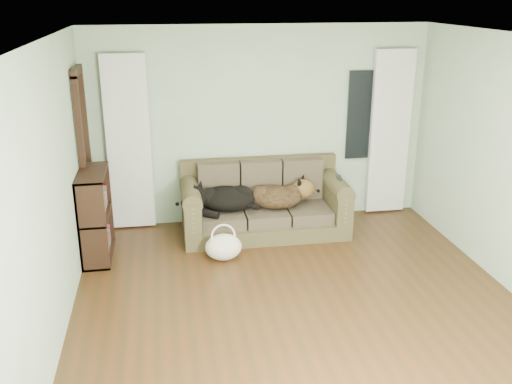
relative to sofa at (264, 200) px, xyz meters
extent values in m
plane|color=#3A2612|center=(0.02, -1.97, -0.45)|extent=(5.00, 5.00, 0.00)
plane|color=white|center=(0.02, -1.97, 2.15)|extent=(5.00, 5.00, 0.00)
cube|color=#AEC4A8|center=(0.02, 0.53, 0.85)|extent=(4.50, 0.04, 2.60)
cube|color=#AEC4A8|center=(-2.23, -1.97, 0.85)|extent=(0.04, 5.00, 2.60)
cube|color=silver|center=(-1.68, 0.45, 0.70)|extent=(0.55, 0.08, 2.25)
cube|color=silver|center=(1.82, 0.45, 0.70)|extent=(0.55, 0.08, 2.25)
cube|color=black|center=(1.47, 0.50, 0.95)|extent=(0.50, 0.03, 1.20)
cube|color=black|center=(-2.18, 0.08, 0.60)|extent=(0.07, 0.60, 2.10)
cube|color=#392F25|center=(0.00, 0.00, 0.00)|extent=(2.09, 0.90, 0.86)
ellipsoid|color=black|center=(-0.53, -0.02, 0.03)|extent=(0.83, 0.65, 0.31)
ellipsoid|color=black|center=(0.18, -0.01, 0.04)|extent=(0.82, 0.67, 0.31)
cube|color=black|center=(0.95, -0.11, 0.28)|extent=(0.08, 0.19, 0.02)
ellipsoid|color=white|center=(-0.61, -0.72, -0.29)|extent=(0.49, 0.42, 0.31)
cube|color=black|center=(-2.07, -0.37, 0.05)|extent=(0.38, 0.86, 1.05)
camera|label=1|loc=(-1.24, -6.76, 2.54)|focal=40.00mm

